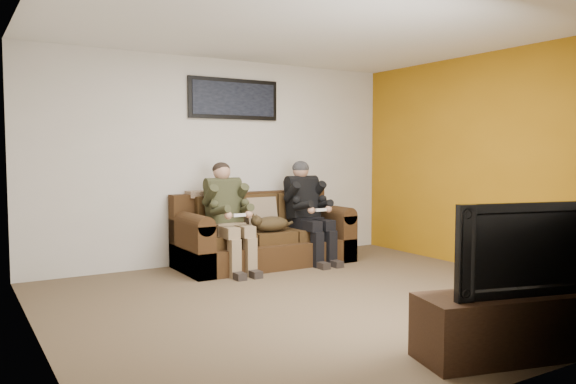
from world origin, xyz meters
TOP-DOWN VIEW (x-y plane):
  - floor at (0.00, 0.00)m, footprint 5.00×5.00m
  - ceiling at (0.00, 0.00)m, footprint 5.00×5.00m
  - wall_back at (0.00, 2.25)m, footprint 5.00×0.00m
  - wall_front at (0.00, -2.25)m, footprint 5.00×0.00m
  - wall_left at (-2.50, 0.00)m, footprint 0.00×4.50m
  - wall_right at (2.50, 0.00)m, footprint 0.00×4.50m
  - accent_wall_right at (2.49, 0.00)m, footprint 0.00×4.50m
  - sofa at (0.36, 1.83)m, footprint 2.19×0.95m
  - throw_pillow at (0.36, 1.87)m, footprint 0.42×0.20m
  - throw_blanket at (-0.31, 2.10)m, footprint 0.45×0.22m
  - person_left at (-0.21, 1.64)m, footprint 0.51×0.87m
  - person_right at (0.92, 1.65)m, footprint 0.51×0.86m
  - cat at (0.32, 1.57)m, footprint 0.66×0.26m
  - framed_poster at (0.16, 2.22)m, footprint 1.25×0.05m
  - tv_stand at (0.29, -1.95)m, footprint 1.48×0.80m
  - television at (0.29, -1.95)m, footprint 1.10×0.43m

SIDE VIEW (x-z plane):
  - floor at x=0.00m, z-range 0.00..0.00m
  - tv_stand at x=0.29m, z-range 0.00..0.44m
  - sofa at x=0.36m, z-range -0.11..0.79m
  - cat at x=0.32m, z-range 0.42..0.66m
  - throw_pillow at x=0.36m, z-range 0.43..0.84m
  - person_left at x=-0.21m, z-range 0.08..1.37m
  - person_right at x=0.92m, z-range 0.08..1.38m
  - television at x=0.29m, z-range 0.44..1.08m
  - throw_blanket at x=-0.31m, z-range 0.86..0.94m
  - wall_back at x=0.00m, z-range -1.20..3.80m
  - wall_front at x=0.00m, z-range -1.20..3.80m
  - wall_left at x=-2.50m, z-range -0.95..3.55m
  - wall_right at x=2.50m, z-range -0.95..3.55m
  - accent_wall_right at x=2.49m, z-range -0.95..3.55m
  - framed_poster at x=0.16m, z-range 1.84..2.36m
  - ceiling at x=0.00m, z-range 2.60..2.60m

